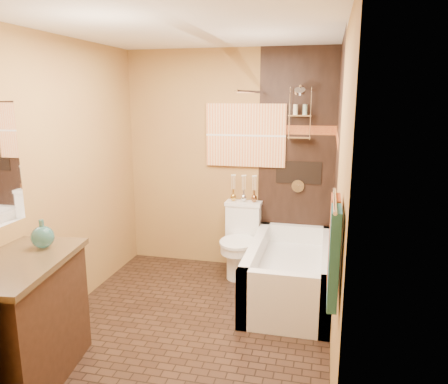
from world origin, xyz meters
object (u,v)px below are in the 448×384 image
(vanity, at_px, (19,322))
(toilet, at_px, (240,240))
(bathtub, at_px, (290,277))
(sunset_painting, at_px, (246,135))

(vanity, bearing_deg, toilet, 55.05)
(bathtub, relative_size, vanity, 1.36)
(toilet, distance_m, vanity, 2.48)
(sunset_painting, xyz_separation_m, toilet, (-0.00, -0.27, -1.14))
(sunset_painting, relative_size, vanity, 0.82)
(toilet, xyz_separation_m, vanity, (-1.12, -2.21, 0.05))
(bathtub, xyz_separation_m, vanity, (-1.72, -1.75, 0.23))
(toilet, bearing_deg, sunset_painting, 90.54)
(sunset_painting, height_order, bathtub, sunset_painting)
(bathtub, relative_size, toilet, 1.86)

